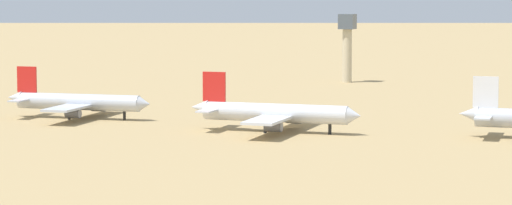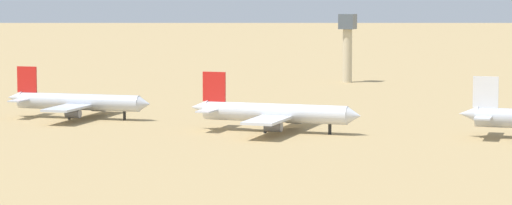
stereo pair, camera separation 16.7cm
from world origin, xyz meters
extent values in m
plane|color=tan|center=(0.00, 0.00, 0.00)|extent=(4000.00, 4000.00, 0.00)
cylinder|color=silver|center=(-55.21, -2.66, 4.21)|extent=(32.29, 6.70, 4.01)
cone|color=silver|center=(-37.84, -1.19, 4.21)|extent=(3.32, 4.05, 3.81)
cone|color=silver|center=(-72.58, -4.13, 4.81)|extent=(4.28, 3.73, 3.41)
cube|color=red|center=(-69.19, -3.84, 9.47)|extent=(5.23, 0.94, 6.51)
cube|color=silver|center=(-69.53, 0.15, 4.61)|extent=(3.77, 7.06, 0.36)
cube|color=silver|center=(-68.85, -7.84, 4.61)|extent=(3.77, 7.06, 0.36)
cube|color=silver|center=(-54.21, -2.58, 3.61)|extent=(9.49, 32.52, 0.56)
cylinder|color=slate|center=(-53.85, 5.00, 2.20)|extent=(3.78, 2.50, 2.20)
cylinder|color=slate|center=(-52.58, -9.98, 2.20)|extent=(3.78, 2.50, 2.20)
cylinder|color=black|center=(-43.07, -1.63, 1.10)|extent=(0.70, 0.70, 2.20)
cylinder|color=black|center=(-56.91, -0.39, 1.10)|extent=(0.70, 0.70, 2.20)
cylinder|color=black|center=(-56.51, -5.18, 1.10)|extent=(0.70, 0.70, 2.20)
cylinder|color=silver|center=(-0.91, -9.55, 4.39)|extent=(33.62, 5.59, 4.18)
cone|color=silver|center=(17.28, -8.79, 4.39)|extent=(3.30, 4.10, 3.98)
cone|color=silver|center=(-19.09, -10.32, 5.02)|extent=(4.33, 3.73, 3.56)
cube|color=red|center=(-15.54, -10.17, 9.89)|extent=(5.46, 0.75, 6.80)
cube|color=silver|center=(-15.71, -5.99, 4.81)|extent=(3.64, 7.25, 0.38)
cube|color=silver|center=(-15.36, -14.35, 4.81)|extent=(3.64, 7.25, 0.38)
cube|color=silver|center=(0.14, -9.51, 3.77)|extent=(8.52, 33.74, 0.59)
cylinder|color=slate|center=(0.85, -1.63, 2.30)|extent=(3.86, 2.46, 2.30)
cylinder|color=slate|center=(1.52, -17.30, 2.30)|extent=(3.86, 2.46, 2.30)
cylinder|color=black|center=(11.80, -9.02, 1.15)|extent=(0.73, 0.73, 2.30)
cylinder|color=black|center=(-2.58, -7.11, 1.15)|extent=(0.73, 0.73, 2.30)
cylinder|color=black|center=(-2.37, -12.13, 1.15)|extent=(0.73, 0.73, 2.30)
cone|color=silver|center=(41.22, -2.05, 5.03)|extent=(4.45, 3.86, 3.56)
cube|color=white|center=(44.78, -1.78, 9.91)|extent=(5.48, 0.93, 6.81)
cube|color=silver|center=(44.47, 2.40, 4.82)|extent=(3.87, 7.36, 0.38)
cube|color=silver|center=(45.09, -5.96, 4.82)|extent=(3.87, 7.36, 0.38)
cylinder|color=#C6B793|center=(-23.27, 123.80, 9.08)|extent=(3.20, 3.20, 18.16)
cube|color=#4C5660|center=(-23.27, 123.80, 20.72)|extent=(5.20, 5.20, 5.12)
camera|label=1|loc=(85.88, -248.75, 32.95)|focal=79.96mm
camera|label=2|loc=(86.03, -248.69, 32.95)|focal=79.96mm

